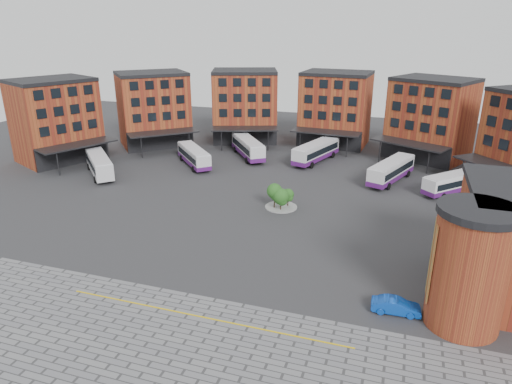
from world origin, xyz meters
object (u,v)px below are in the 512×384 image
(bus_a, at_px, (99,163))
(bus_e, at_px, (391,170))
(bus_c, at_px, (248,147))
(bus_d, at_px, (316,151))
(bus_b, at_px, (194,156))
(blue_car, at_px, (396,306))
(tree_island, at_px, (280,196))
(bus_f, at_px, (454,182))

(bus_a, relative_size, bus_e, 0.84)
(bus_c, height_order, bus_d, bus_d)
(bus_b, relative_size, blue_car, 2.40)
(bus_e, bearing_deg, tree_island, -109.17)
(bus_f, bearing_deg, bus_c, -150.17)
(bus_e, bearing_deg, bus_a, -145.12)
(bus_e, distance_m, blue_car, 36.05)
(bus_f, relative_size, blue_car, 2.28)
(bus_d, bearing_deg, bus_e, -9.91)
(bus_a, bearing_deg, bus_e, -30.27)
(blue_car, bearing_deg, bus_e, -0.29)
(bus_c, bearing_deg, bus_a, -174.22)
(tree_island, xyz_separation_m, bus_b, (-19.61, 14.52, -0.16))
(bus_a, height_order, bus_c, bus_c)
(bus_a, distance_m, bus_f, 55.65)
(bus_c, relative_size, bus_f, 1.22)
(bus_e, bearing_deg, bus_d, 172.77)
(bus_a, bearing_deg, bus_b, -6.68)
(tree_island, xyz_separation_m, bus_d, (0.32, 23.50, 0.01))
(bus_a, height_order, bus_e, bus_e)
(bus_b, bearing_deg, bus_d, -18.43)
(blue_car, bearing_deg, bus_b, 42.46)
(bus_b, bearing_deg, bus_c, 4.76)
(bus_d, bearing_deg, tree_island, -72.69)
(tree_island, relative_size, blue_car, 1.04)
(bus_e, bearing_deg, bus_b, -156.03)
(bus_a, xyz_separation_m, bus_f, (54.91, 9.00, -0.32))
(bus_f, distance_m, blue_car, 34.19)
(bus_c, xyz_separation_m, bus_d, (12.64, 1.04, 0.01))
(bus_b, relative_size, bus_f, 1.06)
(bus_c, xyz_separation_m, blue_car, (28.13, -42.06, -1.20))
(bus_d, bearing_deg, bus_b, -137.64)
(bus_f, bearing_deg, tree_island, -105.11)
(tree_island, height_order, bus_e, tree_island)
(bus_c, distance_m, bus_f, 36.16)
(tree_island, relative_size, bus_d, 0.35)
(tree_island, bearing_deg, bus_f, 31.29)
(bus_b, height_order, bus_e, bus_e)
(blue_car, bearing_deg, bus_d, 16.15)
(bus_c, bearing_deg, bus_f, -49.65)
(bus_d, bearing_deg, bus_a, -132.01)
(bus_a, distance_m, bus_c, 26.49)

